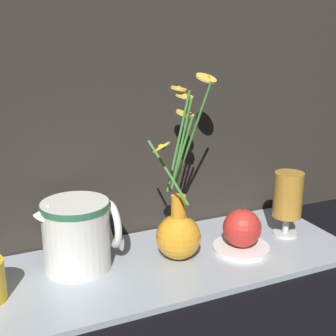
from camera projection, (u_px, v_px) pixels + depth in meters
ground_plane at (164, 266)px, 0.95m from camera, size 6.00×6.00×0.00m
shelf at (164, 263)px, 0.95m from camera, size 0.80×0.30×0.01m
vase_with_flowers at (178, 227)px, 0.95m from camera, size 0.19×0.14×0.37m
ceramic_pitcher at (78, 232)px, 0.90m from camera, size 0.16×0.13×0.15m
tea_glass at (287, 196)px, 1.04m from camera, size 0.06×0.06×0.15m
saucer_plate at (241, 248)px, 0.99m from camera, size 0.12×0.12×0.01m
orange_fruit at (242, 228)px, 0.98m from camera, size 0.08×0.08×0.09m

